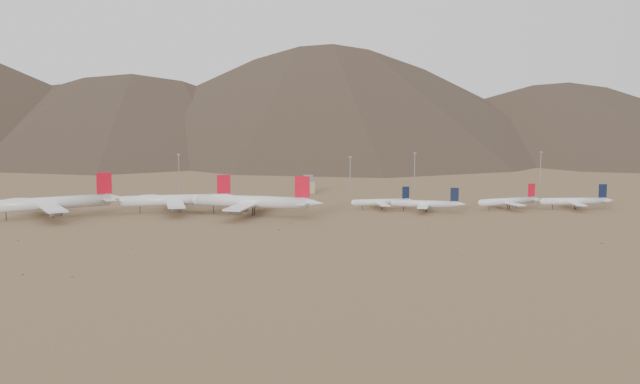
{
  "coord_description": "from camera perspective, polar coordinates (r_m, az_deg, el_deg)",
  "views": [
    {
      "loc": [
        -27.05,
        -470.62,
        75.12
      ],
      "look_at": [
        27.99,
        30.0,
        11.94
      ],
      "focal_mm": 50.0,
      "sensor_mm": 36.0,
      "label": 1
    }
  ],
  "objects": [
    {
      "name": "narrowbody_b",
      "position": [
        515.77,
        6.88,
        -0.76
      ],
      "size": [
        42.1,
        31.25,
        14.32
      ],
      "rotation": [
        0.0,
        0.0,
        -0.3
      ],
      "color": "silver",
      "rests_on": "ground"
    },
    {
      "name": "mountain_ridge",
      "position": [
        1372.93,
        -5.22,
        10.25
      ],
      "size": [
        4400.0,
        1000.0,
        300.0
      ],
      "color": "#4D3C2E",
      "rests_on": "ground"
    },
    {
      "name": "widebody_east",
      "position": [
        498.95,
        -4.38,
        -0.61
      ],
      "size": [
        73.64,
        58.87,
        22.95
      ],
      "rotation": [
        0.0,
        0.0,
        -0.36
      ],
      "color": "silver",
      "rests_on": "ground"
    },
    {
      "name": "ground",
      "position": [
        477.35,
        -2.95,
        -1.91
      ],
      "size": [
        3000.0,
        3000.0,
        0.0
      ],
      "primitive_type": "plane",
      "color": "olive",
      "rests_on": "ground"
    },
    {
      "name": "widebody_centre",
      "position": [
        516.17,
        -9.14,
        -0.5
      ],
      "size": [
        70.78,
        54.75,
        21.04
      ],
      "rotation": [
        0.0,
        0.0,
        0.1
      ],
      "color": "silver",
      "rests_on": "ground"
    },
    {
      "name": "control_tower",
      "position": [
        597.46,
        -0.75,
        0.44
      ],
      "size": [
        8.0,
        8.0,
        12.0
      ],
      "color": "tan",
      "rests_on": "ground"
    },
    {
      "name": "mast_centre",
      "position": [
        584.19,
        1.95,
        1.16
      ],
      "size": [
        2.0,
        0.6,
        25.7
      ],
      "color": "gray",
      "rests_on": "ground"
    },
    {
      "name": "narrowbody_c",
      "position": [
        534.63,
        12.01,
        -0.58
      ],
      "size": [
        42.44,
        31.46,
        14.4
      ],
      "rotation": [
        0.0,
        0.0,
        0.29
      ],
      "color": "silver",
      "rests_on": "ground"
    },
    {
      "name": "narrowbody_d",
      "position": [
        543.8,
        16.06,
        -0.56
      ],
      "size": [
        44.56,
        31.93,
        14.7
      ],
      "rotation": [
        0.0,
        0.0,
        -0.04
      ],
      "color": "silver",
      "rests_on": "ground"
    },
    {
      "name": "desert_scrub",
      "position": [
        399.78,
        2.99,
        -3.64
      ],
      "size": [
        410.74,
        156.28,
        0.94
      ],
      "color": "olive",
      "rests_on": "ground"
    },
    {
      "name": "narrowbody_a",
      "position": [
        524.69,
        4.03,
        -0.63
      ],
      "size": [
        39.34,
        28.38,
        12.99
      ],
      "rotation": [
        0.0,
        0.0,
        0.09
      ],
      "color": "silver",
      "rests_on": "ground"
    },
    {
      "name": "mast_far_east",
      "position": [
        644.38,
        13.94,
        1.51
      ],
      "size": [
        2.0,
        0.6,
        25.7
      ],
      "color": "gray",
      "rests_on": "ground"
    },
    {
      "name": "mast_west",
      "position": [
        611.82,
        -9.02,
        1.35
      ],
      "size": [
        2.0,
        0.6,
        25.7
      ],
      "color": "gray",
      "rests_on": "ground"
    },
    {
      "name": "mast_east",
      "position": [
        619.99,
        6.08,
        1.47
      ],
      "size": [
        2.0,
        0.6,
        25.7
      ],
      "color": "gray",
      "rests_on": "ground"
    },
    {
      "name": "widebody_west",
      "position": [
        512.43,
        -16.88,
        -0.67
      ],
      "size": [
        75.19,
        60.21,
        23.54
      ],
      "rotation": [
        0.0,
        0.0,
        0.37
      ],
      "color": "silver",
      "rests_on": "ground"
    }
  ]
}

